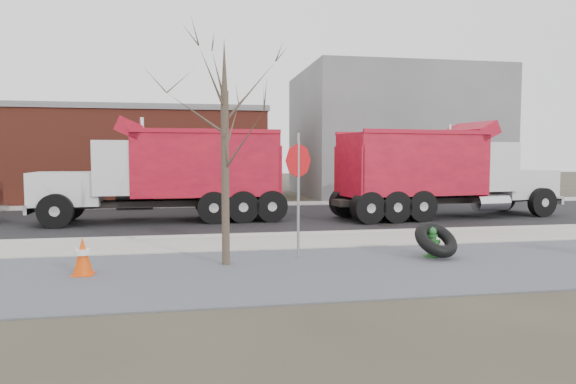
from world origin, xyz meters
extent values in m
plane|color=#383328|center=(0.00, 0.00, 0.00)|extent=(120.00, 120.00, 0.00)
cube|color=slate|center=(0.00, -3.50, 0.01)|extent=(60.00, 5.00, 0.03)
cube|color=#9E9B93|center=(0.00, 0.25, 0.03)|extent=(60.00, 2.50, 0.06)
cube|color=#9E9B93|center=(0.00, 1.55, 0.06)|extent=(60.00, 0.15, 0.11)
cube|color=black|center=(0.00, 6.30, 0.01)|extent=(60.00, 9.40, 0.02)
cube|color=#9E9B93|center=(0.00, 12.00, 0.03)|extent=(60.00, 2.00, 0.06)
cube|color=gray|center=(9.00, 18.00, 4.00)|extent=(12.00, 10.00, 8.00)
cube|color=maroon|center=(-10.00, 17.00, 2.50)|extent=(20.00, 8.00, 5.00)
cube|color=gray|center=(-10.00, 17.00, 5.15)|extent=(20.20, 8.20, 0.30)
cylinder|color=#382D23|center=(-3.20, -2.60, 2.00)|extent=(0.18, 0.18, 4.00)
cone|color=#382D23|center=(-3.20, -2.60, 4.60)|extent=(0.14, 0.14, 1.20)
cylinder|color=#286B28|center=(1.90, -2.60, 0.03)|extent=(0.41, 0.41, 0.06)
cylinder|color=#286B28|center=(1.90, -2.60, 0.31)|extent=(0.22, 0.22, 0.56)
cylinder|color=#286B28|center=(1.90, -2.60, 0.56)|extent=(0.28, 0.28, 0.05)
sphere|color=#286B28|center=(1.90, -2.60, 0.66)|extent=(0.22, 0.22, 0.22)
cylinder|color=#286B28|center=(1.90, -2.60, 0.75)|extent=(0.05, 0.05, 0.06)
cylinder|color=#286B28|center=(1.74, -2.62, 0.39)|extent=(0.12, 0.12, 0.10)
cylinder|color=#286B28|center=(2.06, -2.58, 0.39)|extent=(0.12, 0.12, 0.10)
cylinder|color=#286B28|center=(1.92, -2.76, 0.37)|extent=(0.15, 0.13, 0.14)
torus|color=black|center=(1.92, -2.78, 0.48)|extent=(1.35, 1.32, 0.92)
cylinder|color=gray|center=(-1.41, -2.19, 1.54)|extent=(0.07, 0.07, 3.08)
cylinder|color=red|center=(-1.41, -2.19, 2.42)|extent=(0.73, 0.47, 0.84)
cube|color=#DF4307|center=(-6.23, -3.12, 0.02)|extent=(0.44, 0.44, 0.05)
cone|color=#DF4307|center=(-6.23, -3.12, 0.44)|extent=(0.41, 0.41, 0.80)
cylinder|color=white|center=(-6.23, -3.12, 0.52)|extent=(0.33, 0.33, 0.11)
cube|color=black|center=(6.10, 5.20, 0.72)|extent=(9.41, 2.04, 0.24)
cube|color=silver|center=(9.91, 5.65, 1.33)|extent=(2.64, 2.40, 1.20)
cube|color=silver|center=(10.97, 5.77, 1.33)|extent=(0.28, 1.91, 1.10)
cube|color=silver|center=(8.02, 5.43, 2.10)|extent=(2.03, 2.71, 1.97)
cube|color=black|center=(8.77, 5.52, 2.65)|extent=(0.30, 2.18, 0.88)
cube|color=red|center=(4.69, 5.04, 2.21)|extent=(5.75, 3.25, 2.41)
cylinder|color=silver|center=(7.05, 6.36, 2.59)|extent=(0.17, 0.17, 2.63)
cylinder|color=black|center=(9.97, 6.85, 0.62)|extent=(1.23, 0.47, 1.20)
cylinder|color=black|center=(10.24, 4.50, 0.62)|extent=(1.23, 0.47, 1.20)
cylinder|color=black|center=(3.26, 5.93, 0.62)|extent=(1.23, 0.47, 1.20)
cylinder|color=black|center=(3.51, 3.84, 0.62)|extent=(1.23, 0.47, 1.20)
cube|color=black|center=(-4.91, 5.84, 0.72)|extent=(8.99, 1.34, 0.24)
cube|color=silver|center=(-8.52, 5.69, 1.34)|extent=(2.50, 2.24, 1.21)
cube|color=silver|center=(-9.59, 5.65, 1.34)|extent=(0.14, 1.92, 1.10)
cube|color=silver|center=(-6.63, 5.77, 2.10)|extent=(1.86, 2.59, 1.97)
cube|color=black|center=(-7.38, 5.74, 2.65)|extent=(0.14, 2.19, 0.88)
cube|color=red|center=(-3.49, 5.90, 2.21)|extent=(5.59, 2.86, 2.41)
cylinder|color=silver|center=(-5.73, 4.77, 2.60)|extent=(0.16, 0.16, 2.63)
cylinder|color=black|center=(-8.67, 4.50, 0.62)|extent=(1.22, 0.38, 1.21)
cylinder|color=black|center=(-8.77, 6.87, 0.62)|extent=(1.22, 0.38, 1.21)
cylinder|color=black|center=(-2.13, 4.91, 0.62)|extent=(1.22, 0.38, 1.21)
cylinder|color=black|center=(-2.22, 7.01, 0.62)|extent=(1.22, 0.38, 1.21)
camera|label=1|loc=(-3.88, -14.39, 2.53)|focal=32.00mm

